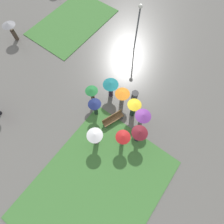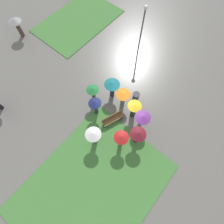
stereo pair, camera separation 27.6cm
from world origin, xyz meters
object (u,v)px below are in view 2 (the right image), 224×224
Objects in this scene: crowd_person_yellow at (134,108)px; crowd_person_red at (121,139)px; park_bench at (112,118)px; crowd_person_white at (94,136)px; lone_walker_far_path at (16,24)px; crowd_person_teal at (112,86)px; crowd_person_purple at (142,119)px; crowd_person_orange at (123,95)px; crowd_person_navy at (95,105)px; lamp_post at (143,24)px; trash_bin at (136,97)px; crowd_person_maroon at (138,135)px; crowd_person_green at (93,92)px.

crowd_person_red is (-2.38, -0.70, 0.13)m from crowd_person_yellow.
crowd_person_yellow is (1.36, -0.89, 0.79)m from park_bench.
crowd_person_white is 1.07× the size of lone_walker_far_path.
crowd_person_red reaches higher than crowd_person_teal.
crowd_person_purple is at bearing -40.68° from park_bench.
crowd_person_red is at bearing 143.02° from crowd_person_orange.
crowd_person_white reaches higher than crowd_person_purple.
crowd_person_navy is 1.01× the size of lone_walker_far_path.
lamp_post is 9.29m from crowd_person_red.
crowd_person_navy reaches higher than trash_bin.
crowd_person_white is at bearing 18.06° from crowd_person_navy.
crowd_person_navy is (-0.27, 1.39, 0.84)m from park_bench.
crowd_person_yellow is at bearing -78.40° from crowd_person_maroon.
crowd_person_maroon is 3.70m from crowd_person_navy.
crowd_person_green is (-6.66, -0.53, -1.37)m from lamp_post.
trash_bin is 3.46m from crowd_person_navy.
crowd_person_navy is at bearing 51.93° from crowd_person_yellow.
crowd_person_red is at bearing -170.54° from lone_walker_far_path.
crowd_person_maroon is at bearing 70.31° from crowd_person_navy.
crowd_person_green is at bearing 100.30° from park_bench.
crowd_person_yellow is at bearing -162.24° from crowd_person_purple.
crowd_person_green reaches higher than park_bench.
crowd_person_maroon reaches higher than crowd_person_purple.
crowd_person_maroon is at bearing -115.86° from crowd_person_white.
crowd_person_purple is at bearing -178.24° from crowd_person_green.
crowd_person_green is 1.06× the size of crowd_person_navy.
trash_bin is 1.51m from crowd_person_orange.
crowd_person_teal is (-0.92, 1.70, 0.97)m from trash_bin.
crowd_person_navy reaches higher than crowd_person_orange.
park_bench is at bearing 163.04° from crowd_person_green.
crowd_person_white is 12.99m from lone_walker_far_path.
crowd_person_white is 1.07× the size of crowd_person_teal.
lamp_post is at bearing -86.37° from crowd_person_maroon.
crowd_person_yellow reaches higher than lone_walker_far_path.
lone_walker_far_path is at bearing -36.77° from crowd_person_maroon.
park_bench is 0.95× the size of crowd_person_teal.
crowd_person_maroon is at bearing -145.05° from lamp_post.
crowd_person_purple is at bearing 153.14° from crowd_person_teal.
crowd_person_navy is (-2.92, 1.61, 0.90)m from trash_bin.
park_bench is 2.45m from crowd_person_green.
crowd_person_red reaches higher than trash_bin.
crowd_person_yellow reaches higher than trash_bin.
lamp_post is 6.11m from crowd_person_orange.
crowd_person_white reaches higher than crowd_person_yellow.
crowd_person_orange is 0.99× the size of crowd_person_navy.
trash_bin is 2.53m from crowd_person_purple.
crowd_person_yellow is 1.03× the size of crowd_person_teal.
park_bench is 2.15× the size of trash_bin.
crowd_person_white reaches higher than crowd_person_orange.
crowd_person_white reaches higher than crowd_person_teal.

